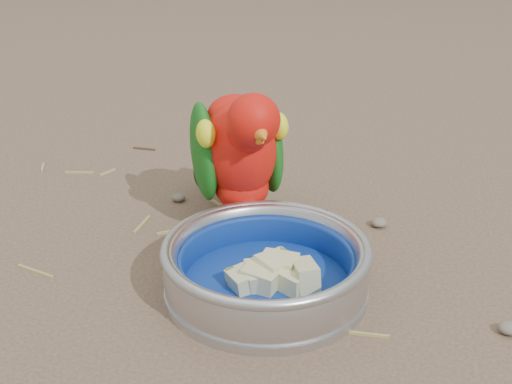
# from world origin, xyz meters

# --- Properties ---
(ground) EXTENTS (60.00, 60.00, 0.00)m
(ground) POSITION_xyz_m (0.00, 0.00, 0.00)
(ground) COLOR brown
(food_bowl) EXTENTS (0.22, 0.22, 0.02)m
(food_bowl) POSITION_xyz_m (0.02, 0.05, 0.01)
(food_bowl) COLOR #B2B2BA
(food_bowl) RESTS_ON ground
(bowl_wall) EXTENTS (0.22, 0.22, 0.04)m
(bowl_wall) POSITION_xyz_m (0.02, 0.05, 0.04)
(bowl_wall) COLOR #B2B2BA
(bowl_wall) RESTS_ON food_bowl
(fruit_wedges) EXTENTS (0.13, 0.13, 0.03)m
(fruit_wedges) POSITION_xyz_m (0.02, 0.05, 0.03)
(fruit_wedges) COLOR beige
(fruit_wedges) RESTS_ON food_bowl
(lory_parrot) EXTENTS (0.22, 0.26, 0.19)m
(lory_parrot) POSITION_xyz_m (-0.04, 0.19, 0.10)
(lory_parrot) COLOR red
(lory_parrot) RESTS_ON ground
(ground_debris) EXTENTS (0.90, 0.80, 0.01)m
(ground_debris) POSITION_xyz_m (-0.03, 0.06, 0.00)
(ground_debris) COLOR tan
(ground_debris) RESTS_ON ground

